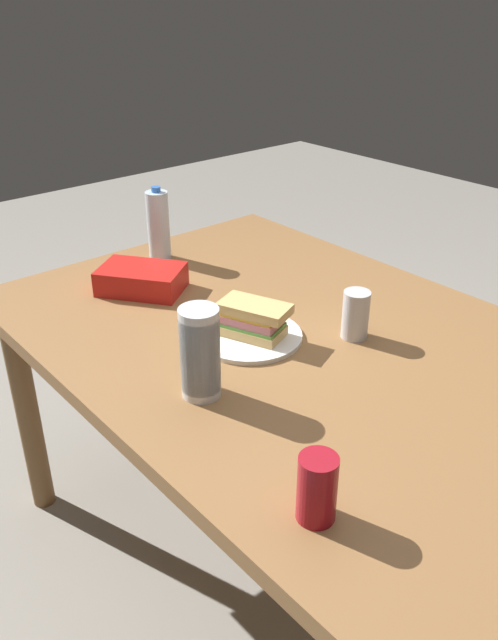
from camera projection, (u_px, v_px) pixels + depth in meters
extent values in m
plane|color=gray|center=(287.00, 556.00, 1.95)|extent=(8.00, 8.00, 0.00)
cube|color=olive|center=(295.00, 344.00, 1.60)|extent=(1.56, 1.07, 0.04)
cylinder|color=brown|center=(27.00, 412.00, 1.99)|extent=(0.07, 0.07, 0.73)
cylinder|color=brown|center=(251.00, 322.00, 2.51)|extent=(0.07, 0.07, 0.73)
cylinder|color=white|center=(249.00, 336.00, 1.58)|extent=(0.26, 0.26, 0.01)
cube|color=#DBB26B|center=(249.00, 329.00, 1.58)|extent=(0.19, 0.15, 0.02)
cube|color=#599E3F|center=(249.00, 324.00, 1.57)|extent=(0.18, 0.14, 0.01)
cube|color=#C6727A|center=(249.00, 319.00, 1.56)|extent=(0.18, 0.13, 0.02)
cube|color=yellow|center=(249.00, 314.00, 1.55)|extent=(0.17, 0.13, 0.01)
cube|color=#DBB26B|center=(255.00, 308.00, 1.55)|extent=(0.19, 0.15, 0.02)
cylinder|color=maroon|center=(317.00, 488.00, 1.03)|extent=(0.07, 0.07, 0.12)
cube|color=red|center=(142.00, 279.00, 1.81)|extent=(0.27, 0.26, 0.07)
cylinder|color=silver|center=(158.00, 226.00, 1.99)|extent=(0.07, 0.07, 0.21)
cylinder|color=blue|center=(156.00, 189.00, 1.94)|extent=(0.03, 0.03, 0.02)
cylinder|color=silver|center=(201.00, 375.00, 1.35)|extent=(0.08, 0.08, 0.09)
cylinder|color=silver|center=(201.00, 368.00, 1.34)|extent=(0.08, 0.08, 0.09)
cylinder|color=silver|center=(200.00, 360.00, 1.33)|extent=(0.08, 0.08, 0.09)
cylinder|color=silver|center=(200.00, 353.00, 1.33)|extent=(0.08, 0.08, 0.09)
cylinder|color=silver|center=(200.00, 345.00, 1.32)|extent=(0.08, 0.08, 0.09)
cylinder|color=silver|center=(200.00, 338.00, 1.31)|extent=(0.08, 0.08, 0.09)
cylinder|color=silver|center=(199.00, 330.00, 1.30)|extent=(0.08, 0.08, 0.09)
cylinder|color=silver|center=(356.00, 315.00, 1.56)|extent=(0.07, 0.07, 0.12)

